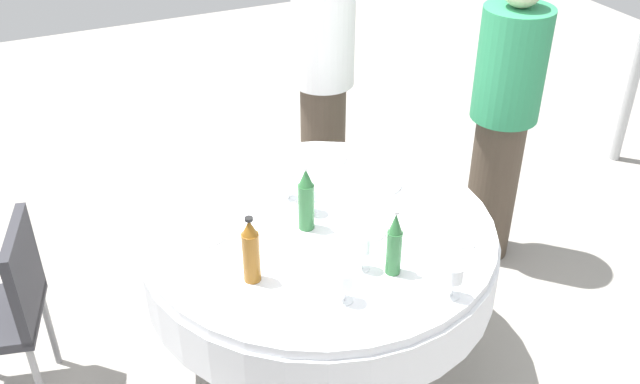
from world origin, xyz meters
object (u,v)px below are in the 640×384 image
(dining_table, at_px, (320,253))
(plate_near, at_px, (363,227))
(wine_glass_far, at_px, (454,275))
(bottle_green_front, at_px, (306,200))
(plate_far, at_px, (203,231))
(wine_glass_inner, at_px, (363,246))
(chair_east, at_px, (6,304))
(wine_glass_south, at_px, (345,281))
(person_left, at_px, (323,82))
(person_front, at_px, (503,117))
(plate_mid, at_px, (375,183))
(plate_north, at_px, (320,157))
(bottle_green_outer, at_px, (394,245))
(wine_glass_east, at_px, (289,179))
(wine_glass_rear, at_px, (311,195))
(bottle_amber_left, at_px, (251,251))

(dining_table, bearing_deg, plate_near, 56.34)
(wine_glass_far, bearing_deg, bottle_green_front, -153.64)
(plate_near, bearing_deg, plate_far, -112.17)
(wine_glass_inner, height_order, chair_east, wine_glass_inner)
(wine_glass_far, xyz_separation_m, plate_near, (-0.51, -0.10, -0.09))
(bottle_green_front, relative_size, plate_far, 1.35)
(bottle_green_front, bearing_deg, dining_table, 82.21)
(wine_glass_south, bearing_deg, plate_far, -150.82)
(wine_glass_far, distance_m, person_left, 1.73)
(person_left, xyz_separation_m, person_front, (0.75, 0.66, -0.02))
(wine_glass_inner, bearing_deg, bottle_green_front, -166.40)
(plate_mid, bearing_deg, bottle_green_front, -66.86)
(plate_north, xyz_separation_m, person_front, (0.16, 0.95, 0.09))
(bottle_green_front, height_order, bottle_green_outer, bottle_green_front)
(chair_east, bearing_deg, wine_glass_inner, -102.75)
(wine_glass_east, xyz_separation_m, plate_mid, (0.05, 0.40, -0.09))
(wine_glass_inner, height_order, plate_north, wine_glass_inner)
(wine_glass_south, distance_m, wine_glass_east, 0.72)
(dining_table, xyz_separation_m, plate_mid, (-0.19, 0.36, 0.15))
(dining_table, height_order, wine_glass_far, wine_glass_far)
(wine_glass_rear, xyz_separation_m, plate_far, (-0.05, -0.47, -0.08))
(bottle_amber_left, bearing_deg, wine_glass_rear, 129.87)
(bottle_green_front, height_order, plate_far, bottle_green_front)
(plate_near, bearing_deg, person_left, 162.84)
(wine_glass_inner, height_order, plate_far, wine_glass_inner)
(wine_glass_inner, relative_size, wine_glass_far, 1.12)
(bottle_amber_left, distance_m, plate_mid, 0.86)
(wine_glass_rear, bearing_deg, bottle_amber_left, -50.13)
(wine_glass_inner, bearing_deg, wine_glass_far, 38.93)
(dining_table, distance_m, plate_near, 0.24)
(plate_north, bearing_deg, dining_table, -24.85)
(plate_north, relative_size, chair_east, 0.29)
(bottle_green_front, distance_m, wine_glass_rear, 0.12)
(wine_glass_far, height_order, chair_east, wine_glass_far)
(bottle_green_front, xyz_separation_m, wine_glass_inner, (0.34, 0.08, -0.03))
(bottle_green_outer, xyz_separation_m, chair_east, (-0.71, -1.39, -0.35))
(bottle_green_front, xyz_separation_m, plate_north, (-0.50, 0.29, -0.13))
(wine_glass_south, height_order, wine_glass_rear, wine_glass_south)
(plate_near, relative_size, person_left, 0.13)
(wine_glass_south, height_order, wine_glass_far, wine_glass_far)
(wine_glass_far, bearing_deg, plate_north, -179.32)
(wine_glass_rear, bearing_deg, plate_far, -95.83)
(wine_glass_south, relative_size, chair_east, 0.15)
(dining_table, bearing_deg, wine_glass_east, -171.30)
(plate_mid, height_order, person_front, person_front)
(wine_glass_far, distance_m, plate_far, 1.05)
(plate_far, bearing_deg, dining_table, 72.12)
(plate_far, relative_size, plate_mid, 0.90)
(bottle_amber_left, bearing_deg, chair_east, -120.83)
(wine_glass_far, height_order, plate_near, wine_glass_far)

